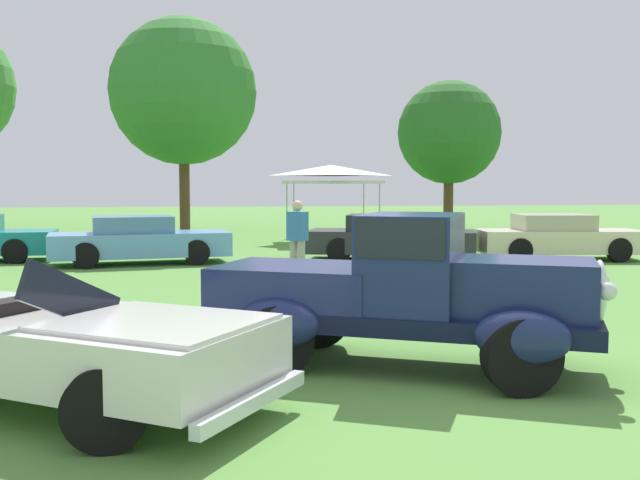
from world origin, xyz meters
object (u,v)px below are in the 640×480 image
feature_pickup_truck (405,290)px  spectator_by_row (297,238)px  show_car_skyblue (139,240)px  show_car_charcoal (390,238)px  show_car_cream (558,237)px  canopy_tent_left_field (331,173)px  neighbor_convertible (62,342)px

feature_pickup_truck → spectator_by_row: 7.23m
feature_pickup_truck → show_car_skyblue: size_ratio=0.94×
show_car_charcoal → show_car_cream: bearing=-5.0°
show_car_cream → canopy_tent_left_field: (-5.23, 6.74, 1.82)m
show_car_charcoal → canopy_tent_left_field: 6.64m
show_car_skyblue → show_car_cream: (11.08, -0.33, -0.00)m
show_car_charcoal → canopy_tent_left_field: size_ratio=1.46×
show_car_skyblue → spectator_by_row: bearing=-46.5°
feature_pickup_truck → show_car_charcoal: (2.34, 11.17, -0.26)m
spectator_by_row → canopy_tent_left_field: size_ratio=0.53×
show_car_cream → spectator_by_row: size_ratio=2.65×
neighbor_convertible → show_car_skyblue: (-0.76, 12.03, 0.02)m
feature_pickup_truck → show_car_charcoal: 11.42m
show_car_skyblue → spectator_by_row: 5.37m
show_car_charcoal → canopy_tent_left_field: bearing=96.2°
show_car_skyblue → canopy_tent_left_field: bearing=47.7°
show_car_cream → feature_pickup_truck: bearing=-122.5°
feature_pickup_truck → neighbor_convertible: feature_pickup_truck is taller
feature_pickup_truck → show_car_skyblue: (-4.20, 11.10, -0.26)m
spectator_by_row → show_car_cream: bearing=25.8°
feature_pickup_truck → neighbor_convertible: size_ratio=0.97×
feature_pickup_truck → neighbor_convertible: bearing=-165.0°
canopy_tent_left_field → spectator_by_row: bearing=-101.8°
feature_pickup_truck → show_car_skyblue: feature_pickup_truck is taller
show_car_skyblue → canopy_tent_left_field: 8.87m
spectator_by_row → show_car_charcoal: bearing=54.3°
show_car_skyblue → show_car_cream: 11.08m
feature_pickup_truck → show_car_cream: bearing=57.5°
feature_pickup_truck → canopy_tent_left_field: bearing=84.6°
neighbor_convertible → spectator_by_row: size_ratio=2.67×
neighbor_convertible → show_car_cream: 15.60m
feature_pickup_truck → show_car_cream: feature_pickup_truck is taller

